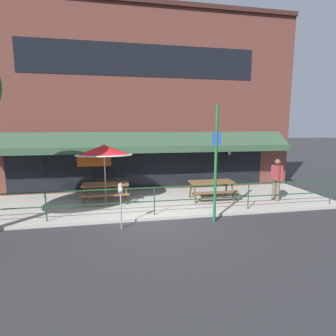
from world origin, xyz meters
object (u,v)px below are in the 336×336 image
at_px(pedestrian_walking, 277,178).
at_px(picnic_table_centre, 211,185).
at_px(street_sign_pole, 216,163).
at_px(picnic_table_left, 106,187).
at_px(patio_umbrella_left, 104,151).
at_px(parking_meter_near, 121,192).

bearing_deg(pedestrian_walking, picnic_table_centre, 164.30).
height_order(pedestrian_walking, street_sign_pole, street_sign_pole).
height_order(picnic_table_left, pedestrian_walking, pedestrian_walking).
xyz_separation_m(patio_umbrella_left, parking_meter_near, (0.57, -2.51, -1.03)).
distance_m(picnic_table_centre, parking_meter_near, 4.37).
bearing_deg(picnic_table_left, picnic_table_centre, -4.90).
bearing_deg(parking_meter_near, street_sign_pole, 1.02).
xyz_separation_m(pedestrian_walking, street_sign_pole, (-3.19, -1.54, 0.88)).
xyz_separation_m(picnic_table_centre, street_sign_pole, (-0.70, -2.24, 1.23)).
relative_size(pedestrian_walking, street_sign_pole, 0.45).
bearing_deg(parking_meter_near, pedestrian_walking, 14.42).
distance_m(pedestrian_walking, street_sign_pole, 3.65).
bearing_deg(street_sign_pole, parking_meter_near, -178.98).
relative_size(pedestrian_walking, parking_meter_near, 1.20).
distance_m(patio_umbrella_left, parking_meter_near, 2.78).
relative_size(picnic_table_centre, parking_meter_near, 1.27).
distance_m(picnic_table_centre, patio_umbrella_left, 4.52).
height_order(picnic_table_left, patio_umbrella_left, patio_umbrella_left).
bearing_deg(patio_umbrella_left, parking_meter_near, -77.24).
height_order(pedestrian_walking, parking_meter_near, pedestrian_walking).
xyz_separation_m(picnic_table_left, parking_meter_near, (0.57, -2.66, 0.44)).
height_order(picnic_table_centre, street_sign_pole, street_sign_pole).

